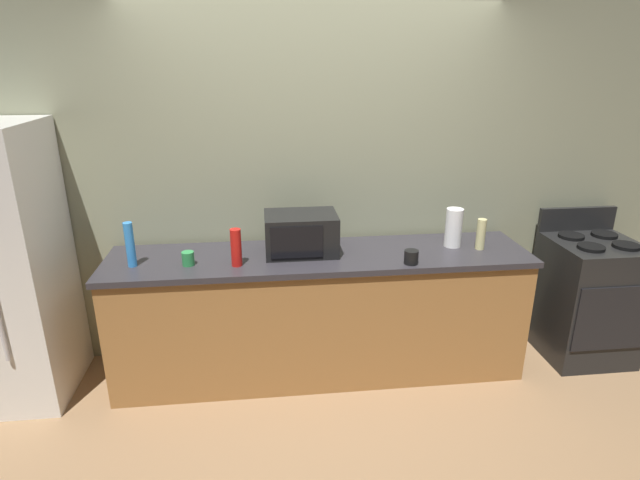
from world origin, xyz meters
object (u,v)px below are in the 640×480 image
paper_towel_roll (454,228)px  mug_black (411,257)px  microwave (301,233)px  bottle_hot_sauce (236,248)px  bottle_vinegar (481,234)px  bottle_spray_cleaner (130,245)px  mug_green (188,259)px  stove_range (587,298)px

paper_towel_roll → mug_black: bearing=-143.0°
microwave → bottle_hot_sauce: bearing=-156.2°
bottle_vinegar → mug_black: bottle_vinegar is taller
paper_towel_roll → microwave: bearing=-179.9°
bottle_hot_sauce → mug_black: (1.11, -0.10, -0.08)m
paper_towel_roll → bottle_spray_cleaner: (-2.14, -0.12, 0.01)m
microwave → mug_green: size_ratio=5.33×
paper_towel_roll → mug_green: (-1.79, -0.15, -0.09)m
paper_towel_roll → bottle_spray_cleaner: bearing=-176.7°
paper_towel_roll → bottle_spray_cleaner: 2.15m
stove_range → bottle_spray_cleaner: (-3.20, -0.07, 0.58)m
mug_black → bottle_vinegar: bearing=20.8°
stove_range → microwave: 2.20m
stove_range → bottle_spray_cleaner: bottle_spray_cleaner is taller
bottle_vinegar → mug_green: size_ratio=2.38×
microwave → paper_towel_roll: 1.06m
microwave → mug_green: microwave is taller
bottle_vinegar → bottle_hot_sauce: size_ratio=0.88×
mug_green → mug_black: bearing=-5.5°
bottle_spray_cleaner → mug_green: bottle_spray_cleaner is taller
stove_range → mug_black: stove_range is taller
bottle_spray_cleaner → mug_black: bearing=-5.3°
microwave → bottle_vinegar: microwave is taller
microwave → bottle_vinegar: (1.23, -0.08, -0.03)m
paper_towel_roll → bottle_spray_cleaner: size_ratio=0.93×
microwave → mug_black: 0.75m
microwave → bottle_vinegar: size_ratio=2.24×
bottle_hot_sauce → stove_range: bearing=3.1°
mug_black → mug_green: bearing=174.5°
paper_towel_roll → bottle_hot_sauce: paper_towel_roll is taller
bottle_spray_cleaner → mug_black: bottle_spray_cleaner is taller
bottle_vinegar → paper_towel_roll: bearing=154.9°
paper_towel_roll → mug_green: 1.80m
bottle_spray_cleaner → bottle_hot_sauce: bearing=-5.7°
bottle_vinegar → bottle_hot_sauce: (-1.65, -0.11, 0.01)m
mug_green → mug_black: (1.41, -0.14, -0.00)m
bottle_spray_cleaner → mug_black: (1.76, -0.16, -0.10)m
mug_black → bottle_hot_sauce: bearing=175.0°
bottle_hot_sauce → mug_black: size_ratio=2.66×
bottle_hot_sauce → bottle_spray_cleaner: bottle_spray_cleaner is taller
paper_towel_roll → mug_black: paper_towel_roll is taller
microwave → mug_green: 0.75m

